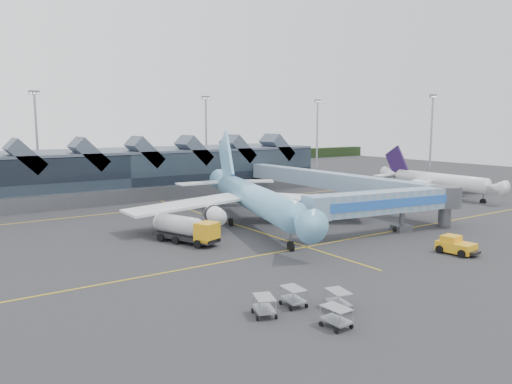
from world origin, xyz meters
TOP-DOWN VIEW (x-y plane):
  - ground at (0.00, 0.00)m, footprint 260.00×260.00m
  - taxi_stripes at (0.00, 10.00)m, footprint 120.00×60.00m
  - tree_line_far at (0.00, 110.00)m, footprint 260.00×4.00m
  - terminal at (-5.07, 47.35)m, footprint 90.00×22.25m
  - light_masts at (21.00, 62.80)m, footprint 132.40×42.56m
  - main_airliner at (2.19, 7.28)m, footprint 36.56×43.04m
  - regional_jet at (49.78, 9.83)m, footprint 27.45×29.94m
  - jet_bridge at (15.66, -8.59)m, footprint 25.81×7.39m
  - fuel_truck at (-11.38, 2.58)m, footprint 5.68×9.94m
  - pushback_tug at (12.44, -20.13)m, footprint 3.30×4.81m
  - baggage_carts at (-13.93, -24.69)m, footprint 7.88×7.57m

SIDE VIEW (x-z plane):
  - ground at x=0.00m, z-range 0.00..0.00m
  - taxi_stripes at x=0.00m, z-range 0.00..0.01m
  - baggage_carts at x=-13.93m, z-range 0.10..1.67m
  - pushback_tug at x=12.44m, z-range -0.10..1.92m
  - fuel_truck at x=-11.38m, z-range 0.20..3.58m
  - tree_line_far at x=0.00m, z-range 0.00..4.00m
  - regional_jet at x=49.78m, z-range -1.88..8.40m
  - main_airliner at x=2.19m, z-range -2.91..11.22m
  - jet_bridge at x=15.66m, z-range 1.20..7.24m
  - terminal at x=-5.07m, z-range -1.38..11.14m
  - light_masts at x=21.00m, z-range 1.26..23.71m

